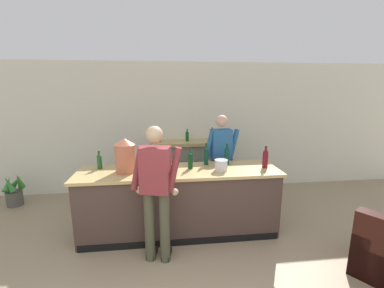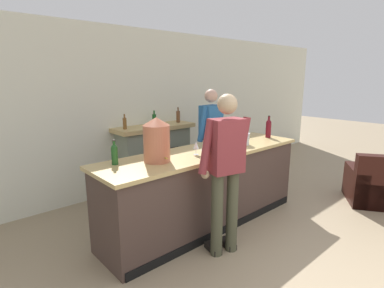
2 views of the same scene
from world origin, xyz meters
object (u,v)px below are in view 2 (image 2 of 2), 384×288
Objects in this scene: fireplace_stone at (155,156)px; wine_bottle_rose_blush at (218,132)px; person_customer at (225,169)px; armchair_black at (377,187)px; wine_glass_front_left at (205,148)px; wine_bottle_burgundy_dark at (234,130)px; ice_bucket_steel at (243,139)px; copper_dispenser at (157,139)px; wine_glass_mid_counter at (196,146)px; person_bartender at (211,137)px; wine_bottle_chardonnay_pale at (213,138)px; wine_bottle_cabernet_heavy at (115,153)px; wine_bottle_riesling_slim at (268,128)px.

fireplace_stone is 1.50m from wine_bottle_rose_blush.
armchair_black is at bearing -14.00° from person_customer.
wine_bottle_rose_blush is (-1.99, 1.55, 0.90)m from armchair_black.
wine_bottle_rose_blush is at bearing -82.75° from fireplace_stone.
armchair_black is 3.02m from wine_glass_front_left.
person_customer is 5.17× the size of wine_bottle_burgundy_dark.
ice_bucket_steel is at bearing -78.53° from fireplace_stone.
copper_dispenser is (-3.21, 1.32, 1.00)m from armchair_black.
fireplace_stone is 8.69× the size of wine_glass_mid_counter.
person_bartender reaches higher than wine_bottle_chardonnay_pale.
wine_bottle_burgundy_dark is (0.16, 0.30, 0.07)m from ice_bucket_steel.
fireplace_stone is at bearing 43.40° from wine_bottle_cabernet_heavy.
wine_glass_front_left is (-2.66, 1.12, 0.86)m from armchair_black.
wine_glass_front_left reaches higher than armchair_black.
copper_dispenser reaches higher than armchair_black.
wine_glass_mid_counter is (-1.03, -0.28, -0.04)m from wine_bottle_burgundy_dark.
wine_bottle_rose_blush reaches higher than armchair_black.
person_bartender is at bearing 24.44° from copper_dispenser.
fireplace_stone is 1.59m from wine_bottle_burgundy_dark.
ice_bucket_steel is 0.37m from wine_bottle_rose_blush.
wine_glass_front_left is at bearing 76.59° from person_customer.
wine_bottle_riesling_slim is at bearing -5.41° from wine_bottle_cabernet_heavy.
ice_bucket_steel is at bearing -4.00° from copper_dispenser.
person_bartender is 5.10× the size of wine_bottle_burgundy_dark.
wine_bottle_cabernet_heavy is at bearing 179.95° from wine_bottle_burgundy_dark.
wine_bottle_chardonnay_pale is 0.47m from wine_glass_front_left.
wine_bottle_cabernet_heavy reaches higher than wine_glass_front_left.
wine_bottle_riesling_slim is 1.56m from wine_glass_front_left.
wine_bottle_chardonnay_pale is (-1.14, 0.08, -0.02)m from wine_bottle_riesling_slim.
wine_bottle_burgundy_dark is at bearing -0.05° from wine_bottle_cabernet_heavy.
ice_bucket_steel is 0.85m from wine_glass_front_left.
fireplace_stone is 4.25× the size of wine_bottle_riesling_slim.
armchair_black is 7.12× the size of wine_glass_front_left.
wine_bottle_rose_blush is at bearing 117.68° from ice_bucket_steel.
ice_bucket_steel is 1.83m from wine_bottle_cabernet_heavy.
person_bartender reaches higher than wine_bottle_cabernet_heavy.
copper_dispenser is 1.40m from ice_bucket_steel.
wine_bottle_cabernet_heavy is (-0.86, 0.83, 0.15)m from person_customer.
person_customer is 1.17m from wine_bottle_rose_blush.
wine_bottle_rose_blush reaches higher than wine_bottle_burgundy_dark.
copper_dispenser is 2.54× the size of ice_bucket_steel.
wine_bottle_riesling_slim is at bearing 6.10° from wine_glass_front_left.
wine_bottle_chardonnay_pale is 1.37m from wine_bottle_cabernet_heavy.
ice_bucket_steel is 0.57× the size of wine_bottle_burgundy_dark.
wine_bottle_cabernet_heavy is (-1.80, 0.30, 0.04)m from ice_bucket_steel.
wine_bottle_rose_blush is 2.30× the size of wine_glass_front_left.
wine_bottle_burgundy_dark reaches higher than armchair_black.
fireplace_stone is at bearing 126.64° from armchair_black.
wine_glass_mid_counter is (-0.70, -0.30, -0.04)m from wine_bottle_rose_blush.
wine_glass_front_left is at bearing 157.20° from armchair_black.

